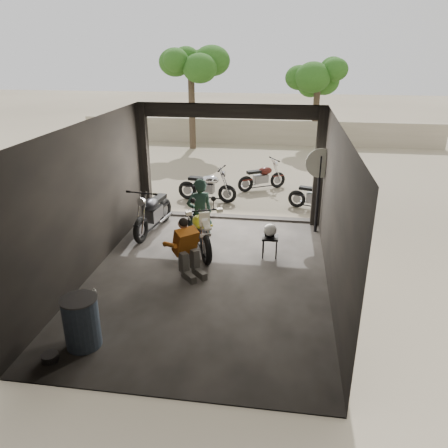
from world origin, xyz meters
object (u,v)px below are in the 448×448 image
(outside_bike_c, at_px, (317,194))
(sign_post, at_px, (320,178))
(mechanic, at_px, (189,250))
(main_bike, at_px, (199,226))
(left_bike, at_px, (153,209))
(outside_bike_a, at_px, (207,184))
(rider, at_px, (200,213))
(stool, at_px, (270,240))
(oil_drum, at_px, (82,323))
(helmet, at_px, (270,230))
(outside_bike_b, at_px, (262,175))

(outside_bike_c, height_order, sign_post, sign_post)
(mechanic, bearing_deg, main_bike, 49.42)
(left_bike, xyz_separation_m, mechanic, (1.46, -2.23, -0.02))
(main_bike, height_order, outside_bike_a, main_bike)
(outside_bike_a, distance_m, rider, 3.40)
(stool, distance_m, oil_drum, 4.70)
(sign_post, bearing_deg, stool, -130.66)
(outside_bike_a, bearing_deg, left_bike, 168.10)
(stool, xyz_separation_m, helmet, (-0.01, 0.04, 0.22))
(stool, relative_size, oil_drum, 0.57)
(left_bike, distance_m, mechanic, 2.67)
(outside_bike_b, distance_m, oil_drum, 9.16)
(main_bike, xyz_separation_m, left_bike, (-1.42, 1.00, 0.00))
(outside_bike_c, bearing_deg, left_bike, 135.14)
(mechanic, distance_m, helmet, 2.03)
(outside_bike_a, height_order, rider, rider)
(sign_post, bearing_deg, left_bike, -178.66)
(stool, bearing_deg, outside_bike_c, 69.96)
(outside_bike_c, height_order, rider, rider)
(main_bike, relative_size, sign_post, 0.84)
(helmet, height_order, oil_drum, oil_drum)
(stool, relative_size, helmet, 1.55)
(mechanic, relative_size, helmet, 3.72)
(left_bike, relative_size, helmet, 5.71)
(left_bike, relative_size, outside_bike_c, 1.24)
(rider, xyz_separation_m, oil_drum, (-1.13, -4.08, -0.42))
(outside_bike_a, bearing_deg, mechanic, -165.90)
(helmet, distance_m, oil_drum, 4.73)
(left_bike, bearing_deg, outside_bike_b, 65.41)
(helmet, bearing_deg, left_bike, -174.60)
(oil_drum, bearing_deg, outside_bike_b, 75.30)
(outside_bike_c, xyz_separation_m, sign_post, (-0.09, -1.70, 0.99))
(rider, bearing_deg, oil_drum, 47.67)
(rider, bearing_deg, outside_bike_b, -130.88)
(stool, bearing_deg, sign_post, 55.49)
(main_bike, xyz_separation_m, oil_drum, (-1.15, -3.82, -0.19))
(oil_drum, relative_size, sign_post, 0.39)
(mechanic, distance_m, sign_post, 4.04)
(outside_bike_c, xyz_separation_m, rider, (-2.93, -3.00, 0.35))
(outside_bike_a, xyz_separation_m, outside_bike_c, (3.38, -0.36, -0.05))
(helmet, xyz_separation_m, oil_drum, (-2.83, -3.78, -0.21))
(stool, height_order, helmet, helmet)
(outside_bike_a, distance_m, stool, 4.28)
(outside_bike_c, bearing_deg, helmet, 177.08)
(outside_bike_c, bearing_deg, sign_post, -165.54)
(oil_drum, distance_m, sign_post, 6.76)
(left_bike, xyz_separation_m, oil_drum, (0.27, -4.82, -0.19))
(outside_bike_a, height_order, stool, outside_bike_a)
(outside_bike_b, height_order, helmet, outside_bike_b)
(main_bike, relative_size, stool, 3.73)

